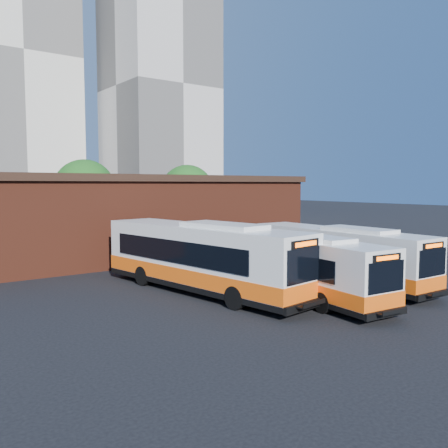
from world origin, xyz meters
TOP-DOWN VIEW (x-y plane):
  - ground at (0.00, 0.00)m, footprint 220.00×220.00m
  - bus_midwest at (-2.45, 5.15)m, footprint 4.61×14.00m
  - bus_mideast at (0.95, 1.58)m, footprint 3.61×12.01m
  - bus_east at (5.11, 2.37)m, footprint 2.96×12.31m
  - transit_worker at (0.42, -1.11)m, footprint 0.58×0.73m
  - depot_building at (0.00, 20.00)m, footprint 28.60×12.60m
  - tree_mid at (2.00, 34.00)m, footprint 6.56×6.56m
  - tree_east at (13.00, 31.00)m, footprint 6.24×6.24m
  - tower_center at (7.00, 86.00)m, footprint 22.00×20.00m
  - tower_right at (30.00, 68.00)m, footprint 18.00×18.00m

SIDE VIEW (x-z plane):
  - ground at x=0.00m, z-range 0.00..0.00m
  - transit_worker at x=0.42m, z-range 0.00..1.78m
  - bus_mideast at x=0.95m, z-range -0.15..3.08m
  - bus_east at x=5.11m, z-range -0.15..3.18m
  - bus_midwest at x=-2.45m, z-range -0.17..3.59m
  - depot_building at x=0.00m, z-range 0.06..6.46m
  - tree_east at x=13.00m, z-range 0.85..8.81m
  - tree_mid at x=2.00m, z-range 0.90..9.26m
  - tower_right at x=30.00m, z-range -0.26..48.94m
  - tower_center at x=7.00m, z-range -0.26..60.94m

